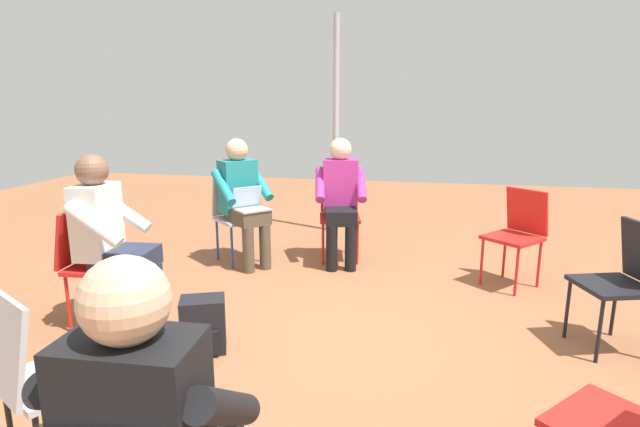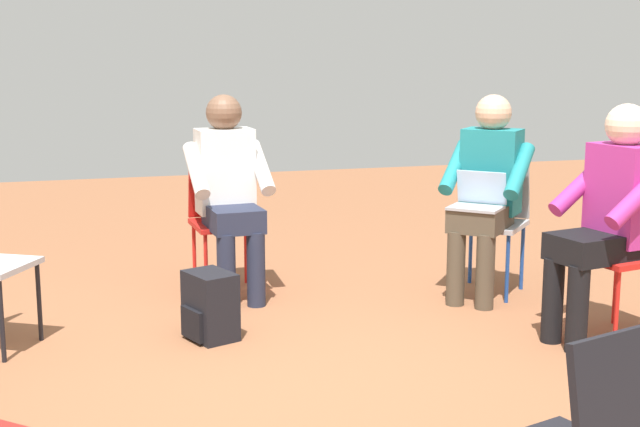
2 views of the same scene
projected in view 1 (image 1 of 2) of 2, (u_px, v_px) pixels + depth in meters
The scene contains 12 objects.
ground_plane at pixel (341, 343), 3.37m from camera, with size 14.00×14.00×0.00m, color brown.
chair_southwest at pixel (518, 230), 4.33m from camera, with size 0.58×0.59×0.85m.
chair_south at pixel (340, 211), 5.10m from camera, with size 0.47×0.51×0.85m.
chair_northeast at pixel (41, 370), 2.08m from camera, with size 0.55×0.57×0.85m.
chair_southeast at pixel (236, 212), 5.03m from camera, with size 0.59×0.58×0.85m.
chair_west at pixel (624, 277), 3.19m from camera, with size 0.53×0.50×0.85m.
chair_east at pixel (91, 258), 3.57m from camera, with size 0.46×0.43×0.85m.
person_with_laptop at pixel (243, 196), 4.85m from camera, with size 0.64×0.64×1.24m.
person_in_magenta at pixel (340, 195), 4.90m from camera, with size 0.56×0.57×1.24m.
person_in_white at pixel (110, 232), 3.50m from camera, with size 0.54×0.52×1.24m.
backpack_near_laptop_user at pixel (203, 328), 3.23m from camera, with size 0.33×0.30×0.36m.
tent_pole_near at pixel (336, 127), 5.98m from camera, with size 0.07×0.07×2.57m, color #B2B2B7.
Camera 1 is at (-0.47, 3.06, 1.59)m, focal length 28.00 mm.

